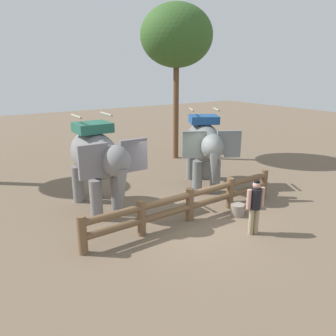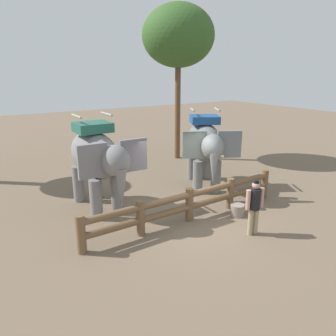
{
  "view_description": "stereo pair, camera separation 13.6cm",
  "coord_description": "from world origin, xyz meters",
  "px_view_note": "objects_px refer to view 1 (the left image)",
  "views": [
    {
      "loc": [
        -5.79,
        -7.38,
        4.54
      ],
      "look_at": [
        0.0,
        1.35,
        1.4
      ],
      "focal_mm": 35.24,
      "sensor_mm": 36.0,
      "label": 1
    },
    {
      "loc": [
        -5.67,
        -7.45,
        4.54
      ],
      "look_at": [
        0.0,
        1.35,
        1.4
      ],
      "focal_mm": 35.24,
      "sensor_mm": 36.0,
      "label": 2
    }
  ],
  "objects_px": {
    "elephant_near_left": "(97,158)",
    "elephant_center": "(204,145)",
    "feed_bucket": "(237,210)",
    "tree_far_left": "(176,36)",
    "tourist_woman_in_black": "(255,203)",
    "log_fence": "(190,202)"
  },
  "relations": [
    {
      "from": "elephant_center",
      "to": "tourist_woman_in_black",
      "type": "bearing_deg",
      "value": -108.73
    },
    {
      "from": "log_fence",
      "to": "elephant_near_left",
      "type": "xyz_separation_m",
      "value": [
        -2.03,
        2.31,
        1.19
      ]
    },
    {
      "from": "elephant_center",
      "to": "feed_bucket",
      "type": "height_order",
      "value": "elephant_center"
    },
    {
      "from": "elephant_near_left",
      "to": "tourist_woman_in_black",
      "type": "bearing_deg",
      "value": -53.21
    },
    {
      "from": "log_fence",
      "to": "elephant_center",
      "type": "bearing_deg",
      "value": 43.05
    },
    {
      "from": "elephant_near_left",
      "to": "elephant_center",
      "type": "distance_m",
      "value": 4.32
    },
    {
      "from": "elephant_near_left",
      "to": "tree_far_left",
      "type": "relative_size",
      "value": 0.49
    },
    {
      "from": "tree_far_left",
      "to": "feed_bucket",
      "type": "xyz_separation_m",
      "value": [
        -2.49,
        -7.07,
        -5.88
      ]
    },
    {
      "from": "log_fence",
      "to": "elephant_center",
      "type": "height_order",
      "value": "elephant_center"
    },
    {
      "from": "feed_bucket",
      "to": "log_fence",
      "type": "bearing_deg",
      "value": 159.04
    },
    {
      "from": "tourist_woman_in_black",
      "to": "tree_far_left",
      "type": "relative_size",
      "value": 0.21
    },
    {
      "from": "elephant_center",
      "to": "tree_far_left",
      "type": "relative_size",
      "value": 0.48
    },
    {
      "from": "elephant_near_left",
      "to": "elephant_center",
      "type": "xyz_separation_m",
      "value": [
        4.32,
        -0.17,
        -0.05
      ]
    },
    {
      "from": "elephant_center",
      "to": "feed_bucket",
      "type": "bearing_deg",
      "value": -106.36
    },
    {
      "from": "tree_far_left",
      "to": "elephant_center",
      "type": "bearing_deg",
      "value": -111.22
    },
    {
      "from": "elephant_near_left",
      "to": "feed_bucket",
      "type": "relative_size",
      "value": 8.19
    },
    {
      "from": "elephant_near_left",
      "to": "feed_bucket",
      "type": "bearing_deg",
      "value": -39.3
    },
    {
      "from": "feed_bucket",
      "to": "tree_far_left",
      "type": "bearing_deg",
      "value": 70.62
    },
    {
      "from": "tourist_woman_in_black",
      "to": "elephant_center",
      "type": "bearing_deg",
      "value": 71.27
    },
    {
      "from": "log_fence",
      "to": "tree_far_left",
      "type": "height_order",
      "value": "tree_far_left"
    },
    {
      "from": "tree_far_left",
      "to": "elephant_near_left",
      "type": "bearing_deg",
      "value": -145.14
    },
    {
      "from": "elephant_near_left",
      "to": "tourist_woman_in_black",
      "type": "xyz_separation_m",
      "value": [
        3.01,
        -4.03,
        -0.85
      ]
    }
  ]
}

